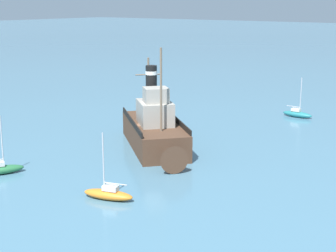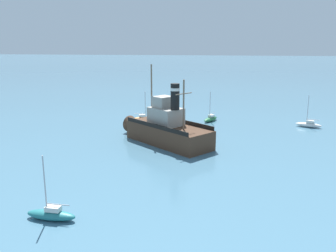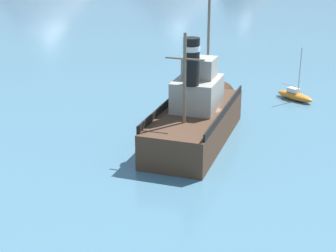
{
  "view_description": "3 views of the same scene",
  "coord_description": "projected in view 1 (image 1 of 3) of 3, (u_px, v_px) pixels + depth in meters",
  "views": [
    {
      "loc": [
        37.0,
        29.94,
        13.82
      ],
      "look_at": [
        -2.11,
        0.28,
        1.88
      ],
      "focal_mm": 55.0,
      "sensor_mm": 36.0,
      "label": 1
    },
    {
      "loc": [
        -43.87,
        -6.39,
        12.72
      ],
      "look_at": [
        0.19,
        -0.11,
        2.13
      ],
      "focal_mm": 38.0,
      "sensor_mm": 36.0,
      "label": 2
    },
    {
      "loc": [
        -15.08,
        -31.9,
        14.09
      ],
      "look_at": [
        -2.79,
        -0.51,
        1.58
      ],
      "focal_mm": 55.0,
      "sensor_mm": 36.0,
      "label": 3
    }
  ],
  "objects": [
    {
      "name": "ground_plane",
      "position": [
        152.0,
        149.0,
        49.49
      ],
      "size": [
        600.0,
        600.0,
        0.0
      ],
      "primitive_type": "plane",
      "color": "#477289"
    },
    {
      "name": "old_tugboat",
      "position": [
        155.0,
        130.0,
        49.12
      ],
      "size": [
        11.84,
        13.2,
        9.9
      ],
      "color": "#4C3323",
      "rests_on": "ground"
    },
    {
      "name": "sailboat_green",
      "position": [
        0.0,
        169.0,
        42.13
      ],
      "size": [
        3.88,
        2.71,
        4.9
      ],
      "color": "#286B3D",
      "rests_on": "ground"
    },
    {
      "name": "sailboat_teal",
      "position": [
        297.0,
        114.0,
        62.88
      ],
      "size": [
        1.32,
        3.86,
        4.9
      ],
      "color": "#23757A",
      "rests_on": "ground"
    },
    {
      "name": "sailboat_orange",
      "position": [
        108.0,
        194.0,
        36.75
      ],
      "size": [
        2.18,
        3.96,
        4.9
      ],
      "color": "orange",
      "rests_on": "ground"
    }
  ]
}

